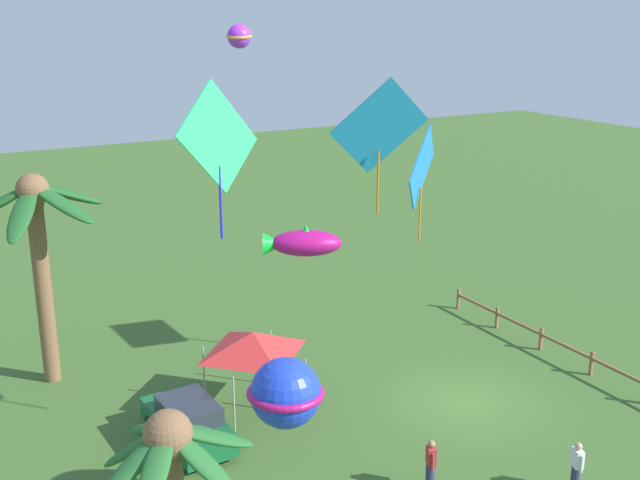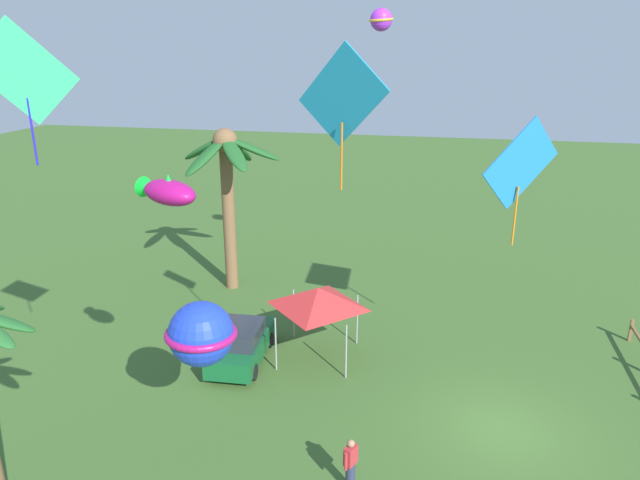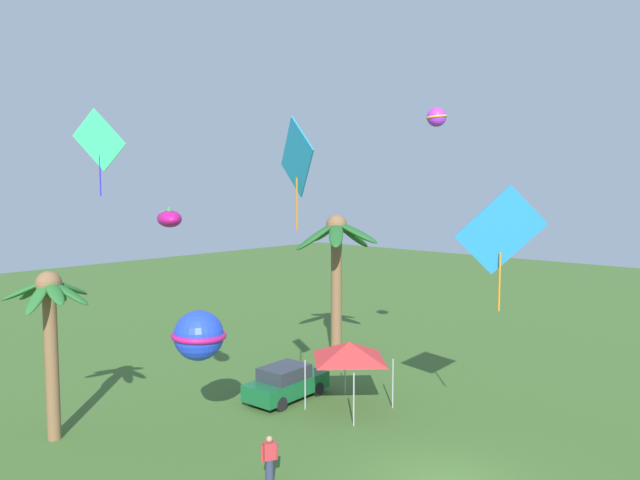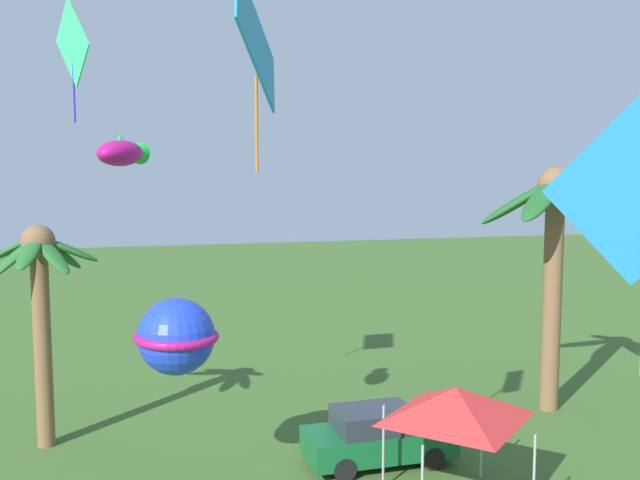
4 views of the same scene
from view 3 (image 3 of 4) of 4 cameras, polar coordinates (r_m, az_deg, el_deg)
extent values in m
cylinder|color=brown|center=(33.23, 1.54, -4.81)|extent=(0.60, 0.60, 7.23)
ellipsoid|color=#1E5623|center=(33.57, 3.03, 0.49)|extent=(2.51, 1.16, 1.74)
ellipsoid|color=#1E5623|center=(33.84, 0.42, 0.76)|extent=(1.39, 2.64, 1.50)
ellipsoid|color=#1E5623|center=(32.50, -0.32, 0.38)|extent=(2.47, 1.87, 1.72)
ellipsoid|color=#1E5623|center=(31.63, 1.52, 0.53)|extent=(2.45, 2.21, 1.43)
ellipsoid|color=#1E5623|center=(32.21, 3.44, 0.71)|extent=(1.16, 2.69, 1.32)
sphere|color=brown|center=(32.81, 1.56, 1.42)|extent=(1.14, 1.14, 1.14)
cylinder|color=brown|center=(24.61, -23.85, -10.42)|extent=(0.48, 0.48, 5.79)
ellipsoid|color=#236028|center=(24.48, -22.52, -4.13)|extent=(1.70, 0.71, 0.93)
ellipsoid|color=#236028|center=(24.72, -23.45, -4.41)|extent=(1.42, 1.39, 1.20)
ellipsoid|color=#236028|center=(24.65, -25.22, -4.26)|extent=(0.93, 1.68, 1.01)
ellipsoid|color=#236028|center=(24.23, -25.92, -4.26)|extent=(1.65, 1.35, 0.86)
ellipsoid|color=#236028|center=(23.49, -24.94, -4.89)|extent=(1.53, 1.28, 1.16)
ellipsoid|color=#236028|center=(23.30, -23.59, -4.52)|extent=(0.76, 1.73, 0.86)
ellipsoid|color=#236028|center=(23.70, -22.52, -4.57)|extent=(1.31, 1.58, 1.05)
sphere|color=brown|center=(24.03, -24.09, -3.74)|extent=(0.92, 0.92, 0.92)
cube|color=#145B2D|center=(27.35, -3.14, -13.48)|extent=(3.98, 1.90, 0.70)
cube|color=#282D38|center=(27.05, -3.37, -12.29)|extent=(2.10, 1.60, 0.56)
cylinder|color=black|center=(28.79, -2.66, -13.15)|extent=(0.61, 0.21, 0.60)
cylinder|color=black|center=(27.83, -0.19, -13.80)|extent=(0.61, 0.21, 0.60)
cylinder|color=black|center=(27.13, -6.18, -14.33)|extent=(0.61, 0.21, 0.60)
cylinder|color=black|center=(26.11, -3.67, -15.09)|extent=(0.61, 0.21, 0.60)
cylinder|color=#2D3351|center=(20.26, -4.75, -20.88)|extent=(0.26, 0.26, 0.84)
cube|color=#B72D33|center=(19.97, -4.77, -19.10)|extent=(0.44, 0.37, 0.54)
sphere|color=#A37556|center=(19.82, -4.78, -18.11)|extent=(0.21, 0.21, 0.21)
cylinder|color=#B72D33|center=(20.05, -4.11, -19.14)|extent=(0.09, 0.09, 0.52)
cylinder|color=#B72D33|center=(19.92, -5.43, -19.32)|extent=(0.09, 0.09, 0.52)
cylinder|color=#9E9EA3|center=(24.38, 3.18, -14.69)|extent=(0.06, 0.06, 2.10)
cylinder|color=#9E9EA3|center=(26.35, 6.83, -13.20)|extent=(0.06, 0.06, 2.10)
cylinder|color=#9E9EA3|center=(26.00, -1.41, -13.42)|extent=(0.06, 0.06, 2.10)
cylinder|color=#9E9EA3|center=(27.86, 2.36, -12.16)|extent=(0.06, 0.06, 2.10)
pyramid|color=red|center=(25.70, 2.76, -10.32)|extent=(2.86, 2.86, 0.75)
ellipsoid|color=#B41173|center=(21.28, -13.94, 1.94)|extent=(1.41, 1.79, 0.60)
cone|color=#0FCD2B|center=(21.99, -14.21, 2.00)|extent=(0.68, 0.68, 0.52)
cone|color=#0FCD2B|center=(21.27, -13.95, 2.65)|extent=(0.43, 0.43, 0.33)
sphere|color=#AF2FF1|center=(27.30, 10.87, 11.26)|extent=(0.84, 0.84, 0.84)
torus|color=gold|center=(27.30, 10.87, 11.26)|extent=(1.29, 1.29, 0.19)
cube|color=#2281D8|center=(21.11, 16.58, 0.89)|extent=(1.90, 2.45, 3.03)
cylinder|color=orange|center=(21.29, 16.47, -3.78)|extent=(0.07, 0.07, 1.98)
sphere|color=blue|center=(22.54, -11.29, -8.77)|extent=(1.80, 1.80, 1.80)
torus|color=#AC156B|center=(22.54, -11.29, -8.77)|extent=(2.80, 2.80, 0.28)
cube|color=#36ED81|center=(22.85, -20.00, 8.82)|extent=(0.95, 2.00, 2.19)
cylinder|color=#271FDE|center=(22.80, -19.91, 5.70)|extent=(0.05, 0.05, 1.43)
cube|color=#1D8ABF|center=(20.13, -2.20, 7.73)|extent=(1.08, 2.49, 2.61)
cylinder|color=#CA6B17|center=(20.11, -2.18, 3.39)|extent=(0.06, 0.06, 1.74)
camera|label=1|loc=(25.98, -54.56, 11.65)|focal=43.42mm
camera|label=2|loc=(11.68, -49.98, 14.27)|focal=32.78mm
camera|label=4|loc=(12.34, 40.98, -1.40)|focal=42.18mm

